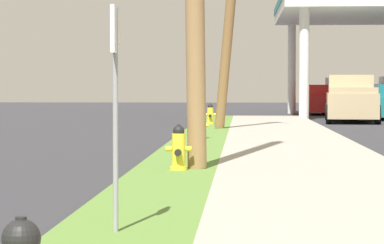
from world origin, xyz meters
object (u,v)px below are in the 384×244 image
object	(u,v)px
fire_hydrant_second	(179,150)
car_red_by_far_pump	(323,101)
car_teal_by_near_pump	(381,103)
truck_tan_at_forecourt	(351,100)
fire_hydrant_third	(201,126)
fire_hydrant_fourth	(210,115)
truck_white_on_apron	(342,96)
street_sign_post	(115,71)

from	to	relation	value
fire_hydrant_second	car_red_by_far_pump	world-z (taller)	car_red_by_far_pump
car_teal_by_near_pump	truck_tan_at_forecourt	world-z (taller)	truck_tan_at_forecourt
fire_hydrant_third	fire_hydrant_fourth	bearing A→B (deg)	90.54
fire_hydrant_third	truck_white_on_apron	world-z (taller)	truck_white_on_apron
car_red_by_far_pump	truck_white_on_apron	xyz separation A→B (m)	(1.40, 3.61, 0.19)
fire_hydrant_third	fire_hydrant_fourth	world-z (taller)	same
car_red_by_far_pump	street_sign_post	bearing A→B (deg)	-97.93
street_sign_post	truck_white_on_apron	xyz separation A→B (m)	(6.82, 42.52, -0.72)
fire_hydrant_second	truck_tan_at_forecourt	size ratio (longest dim) A/B	0.13
truck_tan_at_forecourt	truck_white_on_apron	size ratio (longest dim) A/B	1.00
car_red_by_far_pump	fire_hydrant_fourth	bearing A→B (deg)	-109.89
truck_white_on_apron	car_teal_by_near_pump	bearing A→B (deg)	-86.90
car_red_by_far_pump	truck_tan_at_forecourt	xyz separation A→B (m)	(0.30, -9.83, 0.19)
street_sign_post	car_red_by_far_pump	distance (m)	39.30
fire_hydrant_fourth	street_sign_post	world-z (taller)	street_sign_post
fire_hydrant_third	truck_tan_at_forecourt	size ratio (longest dim) A/B	0.13
fire_hydrant_second	car_red_by_far_pump	xyz separation A→B (m)	(5.27, 32.73, 0.28)
fire_hydrant_fourth	street_sign_post	distance (m)	24.00
truck_white_on_apron	truck_tan_at_forecourt	bearing A→B (deg)	-94.68
fire_hydrant_second	fire_hydrant_third	distance (m)	8.74
fire_hydrant_fourth	fire_hydrant_second	bearing A→B (deg)	-89.57
fire_hydrant_fourth	car_red_by_far_pump	size ratio (longest dim) A/B	0.16
fire_hydrant_fourth	truck_white_on_apron	size ratio (longest dim) A/B	0.13
fire_hydrant_second	fire_hydrant_fourth	world-z (taller)	same
fire_hydrant_third	car_teal_by_near_pump	xyz separation A→B (m)	(7.30, 17.00, 0.28)
street_sign_post	car_teal_by_near_pump	size ratio (longest dim) A/B	0.47
fire_hydrant_fourth	truck_white_on_apron	xyz separation A→B (m)	(6.81, 18.55, 0.47)
car_red_by_far_pump	truck_tan_at_forecourt	bearing A→B (deg)	-88.23
fire_hydrant_second	car_red_by_far_pump	bearing A→B (deg)	80.85
fire_hydrant_fourth	truck_tan_at_forecourt	bearing A→B (deg)	41.82
fire_hydrant_third	car_red_by_far_pump	world-z (taller)	car_red_by_far_pump
fire_hydrant_second	street_sign_post	size ratio (longest dim) A/B	0.35
fire_hydrant_fourth	fire_hydrant_third	bearing A→B (deg)	-89.46
fire_hydrant_third	street_sign_post	world-z (taller)	street_sign_post
fire_hydrant_second	street_sign_post	distance (m)	6.29
fire_hydrant_third	street_sign_post	distance (m)	14.96
fire_hydrant_fourth	car_teal_by_near_pump	size ratio (longest dim) A/B	0.17
car_red_by_far_pump	fire_hydrant_third	bearing A→B (deg)	-102.50
car_red_by_far_pump	truck_white_on_apron	distance (m)	3.88
fire_hydrant_fourth	truck_white_on_apron	world-z (taller)	truck_white_on_apron
street_sign_post	truck_tan_at_forecourt	distance (m)	29.65
street_sign_post	truck_white_on_apron	world-z (taller)	street_sign_post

